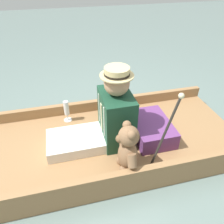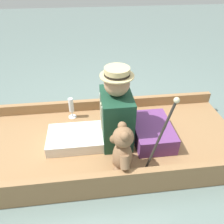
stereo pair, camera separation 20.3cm
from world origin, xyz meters
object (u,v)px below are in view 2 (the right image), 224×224
at_px(seated_person, 107,117).
at_px(wine_glass, 71,106).
at_px(teddy_bear, 122,150).
at_px(walking_cane, 162,133).

height_order(seated_person, wine_glass, seated_person).
distance_m(teddy_bear, wine_glass, 0.93).
bearing_deg(wine_glass, walking_cane, -140.59).
bearing_deg(teddy_bear, walking_cane, -105.12).
bearing_deg(wine_glass, seated_person, -140.18).
distance_m(seated_person, wine_glass, 0.58).
height_order(teddy_bear, wine_glass, teddy_bear).
bearing_deg(walking_cane, wine_glass, 39.41).
relative_size(teddy_bear, walking_cane, 0.62).
distance_m(seated_person, walking_cane, 0.61).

